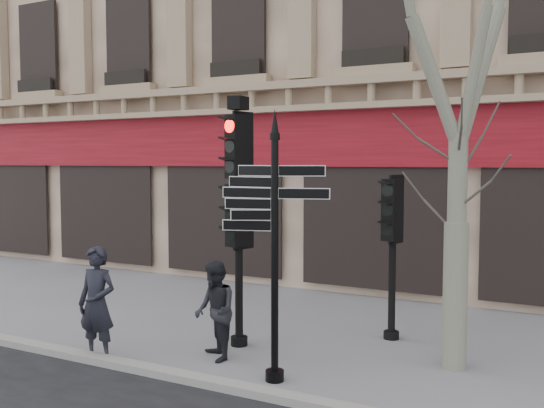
{
  "coord_description": "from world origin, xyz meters",
  "views": [
    {
      "loc": [
        4.33,
        -8.12,
        3.07
      ],
      "look_at": [
        -0.3,
        0.6,
        2.38
      ],
      "focal_mm": 40.0,
      "sensor_mm": 36.0,
      "label": 1
    }
  ],
  "objects_px": {
    "fingerpost": "(275,200)",
    "pedestrian_a": "(97,304)",
    "pedestrian_b": "(215,311)",
    "traffic_signal_secondary": "(393,228)",
    "traffic_signal_main": "(239,190)"
  },
  "relations": [
    {
      "from": "traffic_signal_main",
      "to": "traffic_signal_secondary",
      "type": "relative_size",
      "value": 1.49
    },
    {
      "from": "pedestrian_a",
      "to": "fingerpost",
      "type": "bearing_deg",
      "value": 5.75
    },
    {
      "from": "traffic_signal_secondary",
      "to": "pedestrian_b",
      "type": "relative_size",
      "value": 1.81
    },
    {
      "from": "traffic_signal_main",
      "to": "fingerpost",
      "type": "bearing_deg",
      "value": -29.11
    },
    {
      "from": "traffic_signal_main",
      "to": "pedestrian_a",
      "type": "distance_m",
      "value": 2.85
    },
    {
      "from": "traffic_signal_main",
      "to": "pedestrian_b",
      "type": "bearing_deg",
      "value": -73.49
    },
    {
      "from": "traffic_signal_main",
      "to": "traffic_signal_secondary",
      "type": "xyz_separation_m",
      "value": [
        2.14,
        1.56,
        -0.67
      ]
    },
    {
      "from": "traffic_signal_secondary",
      "to": "pedestrian_b",
      "type": "xyz_separation_m",
      "value": [
        -2.09,
        -2.36,
        -1.17
      ]
    },
    {
      "from": "pedestrian_a",
      "to": "pedestrian_b",
      "type": "distance_m",
      "value": 1.81
    },
    {
      "from": "fingerpost",
      "to": "pedestrian_a",
      "type": "bearing_deg",
      "value": -177.35
    },
    {
      "from": "fingerpost",
      "to": "pedestrian_b",
      "type": "distance_m",
      "value": 2.2
    },
    {
      "from": "traffic_signal_secondary",
      "to": "pedestrian_b",
      "type": "height_order",
      "value": "traffic_signal_secondary"
    },
    {
      "from": "pedestrian_a",
      "to": "pedestrian_b",
      "type": "height_order",
      "value": "pedestrian_a"
    },
    {
      "from": "pedestrian_b",
      "to": "pedestrian_a",
      "type": "bearing_deg",
      "value": -108.28
    },
    {
      "from": "traffic_signal_main",
      "to": "traffic_signal_secondary",
      "type": "distance_m",
      "value": 2.73
    }
  ]
}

